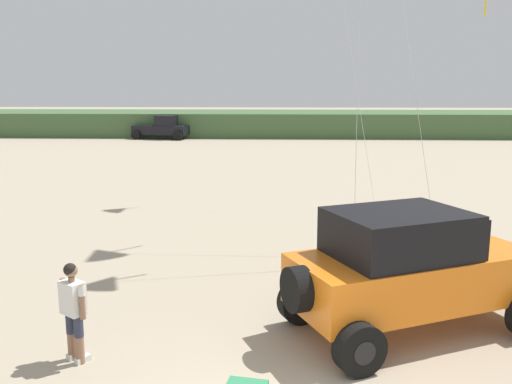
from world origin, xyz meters
name	(u,v)px	position (x,y,z in m)	size (l,w,h in m)	color
dune_ridge	(264,123)	(-1.40, 45.21, 1.03)	(90.00, 9.76, 2.07)	#426038
jeep	(410,268)	(2.40, 3.28, 1.20)	(5.00, 3.94, 2.26)	orange
person_watching	(73,307)	(-3.24, 1.87, 0.94)	(0.53, 0.46, 1.67)	#8C664C
distant_pickup	(163,128)	(-9.85, 40.09, 0.94)	(4.86, 3.11, 1.98)	black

